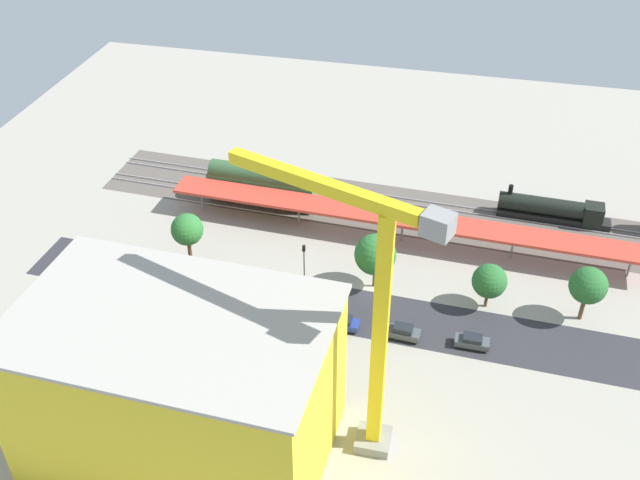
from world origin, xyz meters
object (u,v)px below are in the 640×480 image
at_px(parked_car_2, 343,323).
at_px(box_truck_0, 164,335).
at_px(street_tree_0, 187,230).
at_px(street_tree_1, 375,254).
at_px(street_tree_2, 489,281).
at_px(street_tree_3, 588,286).
at_px(parked_car_1, 403,333).
at_px(box_truck_2, 162,319).
at_px(parked_car_7, 66,280).
at_px(parked_car_0, 472,342).
at_px(tower_crane, 369,312).
at_px(parked_car_5, 178,296).
at_px(platform_canopy_near, 403,218).
at_px(traffic_light, 304,258).
at_px(locomotive, 555,210).
at_px(parked_car_4, 228,307).
at_px(parked_car_6, 119,292).
at_px(box_truck_1, 175,333).
at_px(freight_coach_far, 262,184).
at_px(construction_building, 179,387).
at_px(parked_car_3, 284,314).

relative_size(parked_car_2, box_truck_0, 0.40).
relative_size(street_tree_0, street_tree_1, 0.97).
xyz_separation_m(street_tree_2, street_tree_3, (-11.79, -0.33, 1.20)).
relative_size(parked_car_1, box_truck_2, 0.50).
height_order(parked_car_7, box_truck_2, box_truck_2).
height_order(parked_car_0, street_tree_3, street_tree_3).
relative_size(tower_crane, box_truck_2, 3.58).
bearing_deg(parked_car_5, box_truck_0, 101.17).
bearing_deg(street_tree_1, parked_car_5, 20.09).
relative_size(platform_canopy_near, traffic_light, 11.28).
bearing_deg(locomotive, street_tree_1, 42.48).
distance_m(platform_canopy_near, street_tree_0, 30.37).
height_order(parked_car_0, traffic_light, traffic_light).
relative_size(locomotive, parked_car_5, 4.16).
height_order(parked_car_2, parked_car_4, parked_car_2).
xyz_separation_m(parked_car_6, parked_car_7, (7.90, -0.50, 0.06)).
distance_m(platform_canopy_near, parked_car_7, 47.11).
bearing_deg(parked_car_1, platform_canopy_near, -81.37).
height_order(parked_car_1, box_truck_1, box_truck_1).
relative_size(box_truck_0, street_tree_0, 1.32).
height_order(platform_canopy_near, parked_car_2, platform_canopy_near).
relative_size(freight_coach_far, parked_car_2, 4.22).
bearing_deg(parked_car_1, freight_coach_far, -44.72).
distance_m(parked_car_1, street_tree_3, 23.53).
bearing_deg(construction_building, street_tree_1, -113.21).
bearing_deg(parked_car_4, parked_car_6, 1.65).
bearing_deg(traffic_light, parked_car_4, 44.65).
relative_size(parked_car_0, street_tree_1, 0.52).
bearing_deg(parked_car_2, tower_crane, 108.96).
xyz_separation_m(platform_canopy_near, traffic_light, (11.37, 12.62, 0.18)).
bearing_deg(street_tree_2, parked_car_5, 11.81).
bearing_deg(parked_car_2, parked_car_1, -179.93).
relative_size(parked_car_2, street_tree_1, 0.51).
xyz_separation_m(locomotive, traffic_light, (32.98, 23.14, 2.31)).
height_order(freight_coach_far, traffic_light, freight_coach_far).
distance_m(parked_car_1, box_truck_0, 28.99).
bearing_deg(box_truck_2, parked_car_7, -17.24).
bearing_deg(parked_car_1, tower_crane, 83.26).
bearing_deg(street_tree_1, street_tree_2, 177.28).
relative_size(locomotive, construction_building, 0.57).
xyz_separation_m(construction_building, box_truck_2, (9.63, -16.14, -7.00)).
distance_m(parked_car_5, street_tree_3, 51.78).
distance_m(locomotive, freight_coach_far, 44.59).
bearing_deg(construction_building, box_truck_0, -56.33).
distance_m(parked_car_3, street_tree_2, 26.34).
bearing_deg(street_tree_0, freight_coach_far, -107.21).
distance_m(locomotive, tower_crane, 53.87).
distance_m(box_truck_2, street_tree_1, 28.26).
bearing_deg(parked_car_4, freight_coach_far, -82.82).
height_order(parked_car_0, box_truck_1, box_truck_1).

